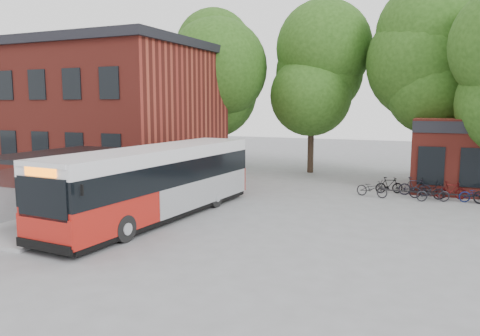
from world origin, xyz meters
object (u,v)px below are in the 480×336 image
at_px(bicycle_2, 427,190).
at_px(city_bus, 158,183).
at_px(bus_shelter, 58,188).
at_px(bicycle_6, 476,194).
at_px(bicycle_3, 415,186).
at_px(bicycle_5, 451,190).
at_px(bicycle_0, 372,188).
at_px(bicycle_1, 389,185).
at_px(bicycle_4, 433,193).

bearing_deg(bicycle_2, city_bus, 128.87).
distance_m(bus_shelter, bicycle_6, 19.21).
bearing_deg(city_bus, bicycle_3, 48.15).
bearing_deg(bicycle_3, bicycle_5, -102.32).
relative_size(bus_shelter, bicycle_2, 4.12).
height_order(bicycle_0, bicycle_6, bicycle_0).
xyz_separation_m(bus_shelter, bicycle_5, (14.52, 11.59, -1.00)).
bearing_deg(bicycle_0, bicycle_1, -9.27).
height_order(bicycle_1, bicycle_2, bicycle_2).
bearing_deg(bicycle_0, bicycle_6, -65.95).
relative_size(city_bus, bicycle_5, 7.86).
relative_size(bicycle_3, bicycle_5, 1.09).
height_order(bicycle_3, bicycle_6, bicycle_3).
distance_m(bicycle_0, bicycle_6, 4.89).
bearing_deg(bus_shelter, bicycle_4, 37.61).
relative_size(bicycle_5, bicycle_6, 0.93).
bearing_deg(city_bus, bus_shelter, -140.68).
xyz_separation_m(bicycle_3, bicycle_5, (1.74, -0.23, -0.04)).
height_order(city_bus, bicycle_3, city_bus).
relative_size(bicycle_4, bicycle_6, 1.00).
distance_m(bus_shelter, bicycle_4, 17.31).
bearing_deg(bicycle_4, bicycle_6, -93.13).
bearing_deg(bicycle_3, bicycle_1, 78.14).
xyz_separation_m(bicycle_1, bicycle_3, (1.30, -0.16, 0.05)).
distance_m(bicycle_4, bicycle_6, 2.02).
distance_m(bicycle_0, bicycle_5, 3.88).
bearing_deg(bus_shelter, bicycle_1, 46.26).
height_order(bus_shelter, bicycle_4, bus_shelter).
bearing_deg(bicycle_0, bicycle_2, -60.03).
xyz_separation_m(bicycle_0, bicycle_3, (2.01, 1.22, 0.04)).
bearing_deg(bicycle_0, bicycle_3, -40.94).
bearing_deg(city_bus, bicycle_1, 52.80).
bearing_deg(bicycle_2, bicycle_3, 41.10).
bearing_deg(city_bus, bicycle_0, 50.95).
distance_m(bicycle_2, bicycle_3, 0.90).
xyz_separation_m(bicycle_1, bicycle_5, (3.05, -0.40, 0.01)).
height_order(bicycle_0, bicycle_1, bicycle_0).
bearing_deg(bicycle_4, bicycle_1, 36.95).
bearing_deg(bicycle_3, city_bus, 130.07).
relative_size(bicycle_2, bicycle_6, 1.06).
bearing_deg(bicycle_3, bicycle_4, -149.01).
distance_m(bicycle_2, bicycle_6, 2.24).
distance_m(city_bus, bicycle_1, 12.78).
height_order(bicycle_1, bicycle_3, bicycle_3).
bearing_deg(city_bus, bicycle_4, 41.47).
distance_m(bus_shelter, bicycle_1, 16.62).
bearing_deg(bus_shelter, bicycle_0, 44.57).
bearing_deg(bus_shelter, bicycle_6, 35.48).
height_order(bicycle_4, bicycle_6, bicycle_6).
distance_m(bicycle_2, bicycle_4, 0.69).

